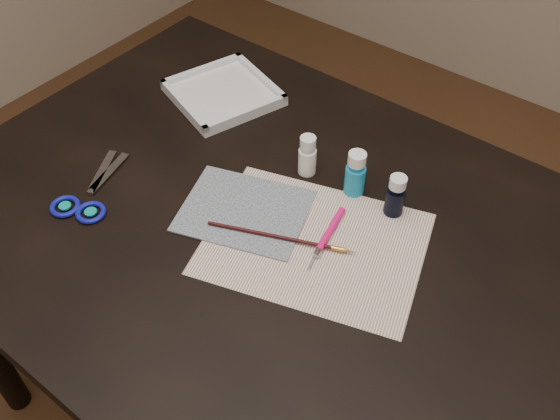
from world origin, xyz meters
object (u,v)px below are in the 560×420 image
Objects in this scene: canvas at (244,211)px; paint_bottle_white at (307,155)px; paint_bottle_cyan at (355,173)px; scissors at (92,184)px; paint_bottle_navy at (396,196)px; paper at (314,243)px; palette_tray at (223,93)px.

canvas is 2.65× the size of paint_bottle_white.
paint_bottle_cyan is at bearing 5.23° from paint_bottle_white.
scissors is (-0.40, -0.29, -0.04)m from paint_bottle_cyan.
paint_bottle_navy is at bearing -0.98° from paint_bottle_cyan.
paint_bottle_cyan is 0.09m from paint_bottle_navy.
paper is at bearing -99.31° from scissors.
paint_bottle_white and paint_bottle_navy have the same top height.
paint_bottle_white is 0.99× the size of paint_bottle_navy.
scissors is (-0.27, -0.13, 0.00)m from canvas.
scissors is at bearing -91.50° from palette_tray.
scissors is 0.37m from palette_tray.
palette_tray is (-0.29, 0.08, -0.03)m from paint_bottle_white.
paint_bottle_white is 0.91× the size of paint_bottle_cyan.
paint_bottle_cyan reaches higher than paint_bottle_navy.
paint_bottle_white is at bearing -74.55° from scissors.
paper is 1.73× the size of scissors.
paint_bottle_white is (0.03, 0.16, 0.04)m from canvas.
paint_bottle_navy is at bearing -9.00° from palette_tray.
paint_bottle_navy is (0.07, 0.15, 0.04)m from paper.
palette_tray is (0.01, 0.37, 0.01)m from scissors.
palette_tray is at bearing 151.18° from paper.
paint_bottle_cyan is 0.43× the size of scissors.
paint_bottle_cyan is 0.45× the size of palette_tray.
paint_bottle_white is at bearing -174.77° from paint_bottle_cyan.
scissors is at bearing -155.25° from canvas.
paper is 0.44m from scissors.
scissors is at bearing -143.85° from paint_bottle_cyan.
paint_bottle_white is (-0.12, 0.14, 0.04)m from paper.
paint_bottle_cyan is (0.10, 0.01, 0.00)m from paint_bottle_white.
scissors is 1.05× the size of palette_tray.
scissors is at bearing -149.12° from paint_bottle_navy.
paint_bottle_white is 0.30m from palette_tray.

